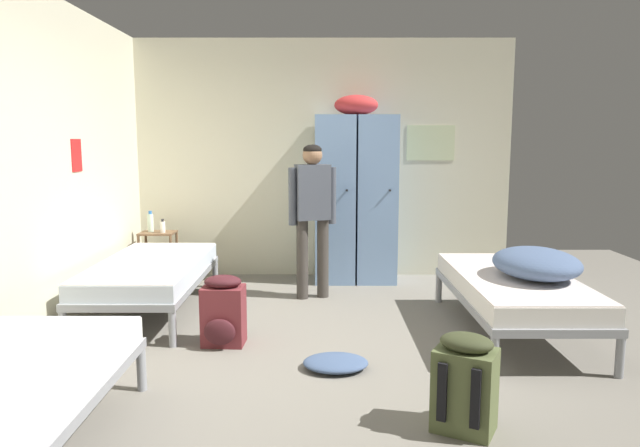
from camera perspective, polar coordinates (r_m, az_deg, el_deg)
ground_plane at (r=4.42m, az=0.01°, el=-12.78°), size 8.41×8.41×0.00m
room_backdrop at (r=5.46m, az=-12.49°, el=5.66°), size 4.36×5.31×2.72m
locker_bank at (r=6.52m, az=3.27°, el=2.76°), size 0.90×0.55×2.07m
shelf_unit at (r=6.75m, az=-15.74°, el=-2.70°), size 0.38×0.30×0.57m
bed_right at (r=5.05m, az=18.20°, el=-5.98°), size 0.90×1.90×0.49m
bed_left_rear at (r=5.59m, az=-16.41°, el=-4.57°), size 0.90×1.90×0.49m
bedding_heap at (r=4.96m, az=20.19°, el=-3.64°), size 0.66×0.84×0.24m
person_traveler at (r=5.78m, az=-0.95°, el=1.67°), size 0.47×0.28×1.54m
water_bottle at (r=6.73m, az=-16.46°, el=0.10°), size 0.07×0.07×0.23m
lotion_bottle at (r=6.64m, az=-15.34°, el=-0.31°), size 0.05×0.05×0.15m
backpack_olive at (r=3.39m, az=13.84°, el=-15.00°), size 0.40×0.41×0.55m
backpack_maroon at (r=4.62m, az=-9.65°, el=-8.56°), size 0.33×0.35×0.55m
clothes_pile_denim at (r=4.17m, az=1.33°, el=-13.46°), size 0.46×0.36×0.09m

